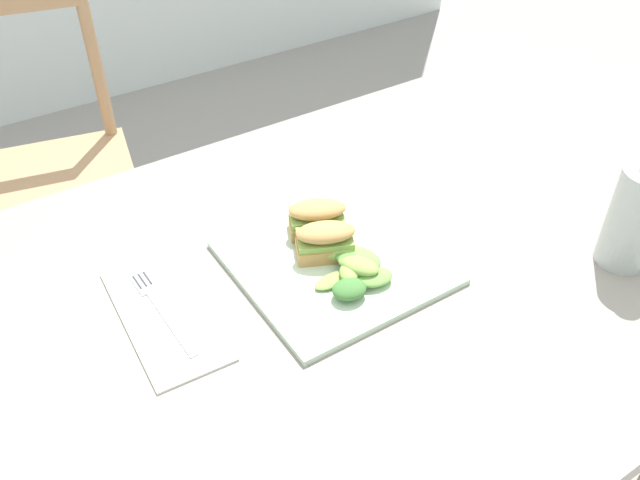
{
  "coord_description": "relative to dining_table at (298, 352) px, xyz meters",
  "views": [
    {
      "loc": [
        -0.46,
        -0.58,
        1.41
      ],
      "look_at": [
        -0.04,
        0.07,
        0.76
      ],
      "focal_mm": 37.64,
      "sensor_mm": 36.0,
      "label": 1
    }
  ],
  "objects": [
    {
      "name": "chair_wooden_far",
      "position": [
        -0.14,
        0.98,
        -0.17
      ],
      "size": [
        0.47,
        0.47,
        0.87
      ],
      "color": "tan",
      "rests_on": "ground"
    },
    {
      "name": "salad_mixed_greens",
      "position": [
        0.09,
        -0.02,
        0.15
      ],
      "size": [
        0.11,
        0.12,
        0.03
      ],
      "color": "#84A84C",
      "rests_on": "plate_lunch"
    },
    {
      "name": "dining_table",
      "position": [
        0.0,
        0.0,
        0.0
      ],
      "size": [
        1.34,
        0.87,
        0.74
      ],
      "color": "gray",
      "rests_on": "ground"
    },
    {
      "name": "sandwich_half_back",
      "position": [
        0.1,
        0.09,
        0.16
      ],
      "size": [
        0.1,
        0.09,
        0.06
      ],
      "color": "tan",
      "rests_on": "plate_lunch"
    },
    {
      "name": "napkin_folded",
      "position": [
        -0.17,
        0.06,
        0.12
      ],
      "size": [
        0.12,
        0.25,
        0.0
      ],
      "primitive_type": "cube",
      "rotation": [
        0.0,
        0.0,
        -0.05
      ],
      "color": "silver",
      "rests_on": "dining_table"
    },
    {
      "name": "plate_lunch",
      "position": [
        0.08,
        0.03,
        0.13
      ],
      "size": [
        0.28,
        0.28,
        0.01
      ],
      "primitive_type": "cube",
      "color": "beige",
      "rests_on": "dining_table"
    },
    {
      "name": "bottle_cold_brew",
      "position": [
        0.45,
        -0.2,
        0.19
      ],
      "size": [
        0.08,
        0.08,
        0.21
      ],
      "color": "black",
      "rests_on": "dining_table"
    },
    {
      "name": "sandwich_half_front",
      "position": [
        0.08,
        0.04,
        0.16
      ],
      "size": [
        0.1,
        0.09,
        0.06
      ],
      "color": "tan",
      "rests_on": "plate_lunch"
    },
    {
      "name": "fork_on_napkin",
      "position": [
        -0.17,
        0.08,
        0.13
      ],
      "size": [
        0.03,
        0.19,
        0.0
      ],
      "color": "silver",
      "rests_on": "napkin_folded"
    }
  ]
}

